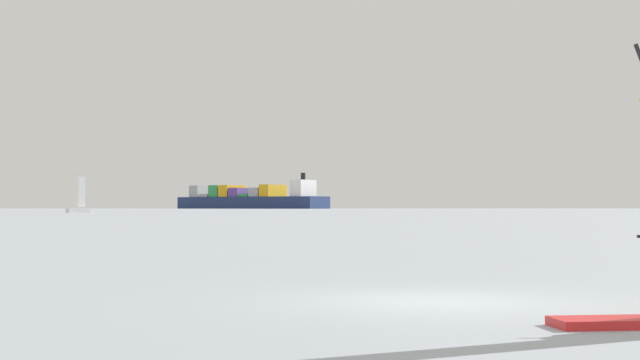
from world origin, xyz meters
The scene contains 4 objects.
ground_plane centered at (0.00, 0.00, 0.00)m, with size 4000.00×4000.00×0.00m, color #9EA8B2.
cargo_ship centered at (-218.68, 813.10, 8.40)m, with size 146.01×85.25×30.33m.
distant_headland centered at (149.09, 1284.65, 14.39)m, with size 1380.51×235.43×28.78m, color #60665B.
small_sailboat centered at (-112.61, 231.19, 1.04)m, with size 6.19×6.34×10.99m.
Camera 1 is at (1.09, -16.15, 1.55)m, focal length 54.80 mm.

